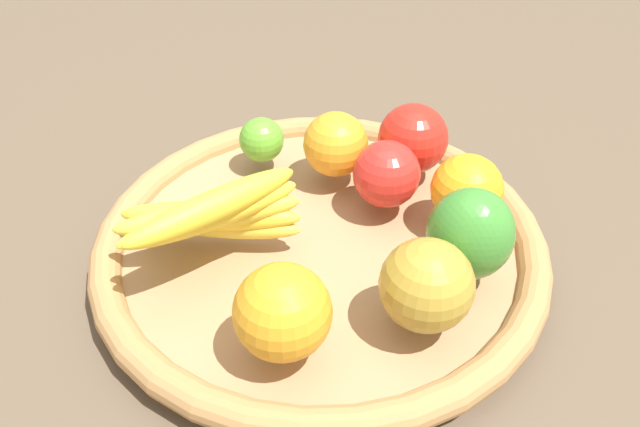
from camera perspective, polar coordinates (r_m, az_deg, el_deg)
name	(u,v)px	position (r m, az deg, el deg)	size (l,w,h in m)	color
ground_plane	(320,260)	(0.66, 0.00, -4.10)	(2.40, 2.40, 0.00)	brown
basket	(320,245)	(0.65, 0.00, -2.80)	(0.45, 0.45, 0.04)	#9F7953
lime_0	(262,140)	(0.72, -5.19, 6.51)	(0.05, 0.05, 0.05)	#58A32C
banana_bunch	(211,215)	(0.60, -9.59, -0.12)	(0.17, 0.13, 0.08)	yellow
orange_2	(283,312)	(0.51, -3.33, -8.69)	(0.08, 0.08, 0.08)	orange
apple_0	(413,138)	(0.71, 8.22, 6.58)	(0.08, 0.08, 0.08)	red
bell_pepper	(470,234)	(0.58, 13.14, -1.77)	(0.08, 0.07, 0.09)	#3B852F
orange_1	(336,144)	(0.69, 1.39, 6.14)	(0.07, 0.07, 0.07)	orange
apple_1	(427,285)	(0.53, 9.40, -6.27)	(0.08, 0.08, 0.08)	#AA892E
apple_2	(386,174)	(0.65, 5.90, 3.49)	(0.07, 0.07, 0.07)	red
orange_0	(467,190)	(0.64, 12.85, 2.06)	(0.07, 0.07, 0.07)	orange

